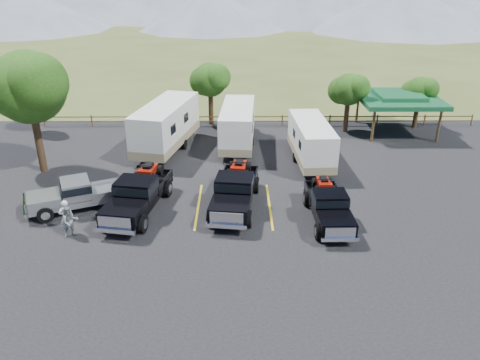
{
  "coord_description": "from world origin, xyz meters",
  "views": [
    {
      "loc": [
        0.19,
        -19.3,
        12.25
      ],
      "look_at": [
        0.34,
        4.06,
        1.6
      ],
      "focal_mm": 35.0,
      "sensor_mm": 36.0,
      "label": 1
    }
  ],
  "objects_px": {
    "person_b": "(70,222)",
    "rig_center": "(235,189)",
    "rig_right": "(328,204)",
    "pavilion": "(398,98)",
    "trailer_right": "(311,142)",
    "rig_left": "(138,193)",
    "pickup_silver": "(79,194)",
    "trailer_center": "(238,126)",
    "trailer_left": "(166,126)",
    "person_a": "(67,217)",
    "tree_big_nw": "(28,87)"
  },
  "relations": [
    {
      "from": "rig_left",
      "to": "rig_right",
      "type": "distance_m",
      "value": 10.22
    },
    {
      "from": "trailer_right",
      "to": "person_b",
      "type": "bearing_deg",
      "value": -147.02
    },
    {
      "from": "trailer_left",
      "to": "tree_big_nw",
      "type": "bearing_deg",
      "value": -140.05
    },
    {
      "from": "pavilion",
      "to": "trailer_center",
      "type": "relative_size",
      "value": 0.7
    },
    {
      "from": "pavilion",
      "to": "rig_left",
      "type": "bearing_deg",
      "value": -143.48
    },
    {
      "from": "person_b",
      "to": "pavilion",
      "type": "bearing_deg",
      "value": 4.8
    },
    {
      "from": "rig_left",
      "to": "rig_center",
      "type": "distance_m",
      "value": 5.27
    },
    {
      "from": "trailer_right",
      "to": "rig_center",
      "type": "bearing_deg",
      "value": -131.53
    },
    {
      "from": "pickup_silver",
      "to": "trailer_center",
      "type": "bearing_deg",
      "value": 114.86
    },
    {
      "from": "pavilion",
      "to": "rig_left",
      "type": "height_order",
      "value": "pavilion"
    },
    {
      "from": "tree_big_nw",
      "to": "trailer_center",
      "type": "height_order",
      "value": "tree_big_nw"
    },
    {
      "from": "rig_left",
      "to": "trailer_left",
      "type": "distance_m",
      "value": 9.47
    },
    {
      "from": "rig_right",
      "to": "pavilion",
      "type": "bearing_deg",
      "value": 59.71
    },
    {
      "from": "trailer_left",
      "to": "pickup_silver",
      "type": "xyz_separation_m",
      "value": [
        -3.56,
        -9.19,
        -0.89
      ]
    },
    {
      "from": "person_a",
      "to": "person_b",
      "type": "xyz_separation_m",
      "value": [
        0.24,
        -0.24,
        -0.11
      ]
    },
    {
      "from": "pavilion",
      "to": "person_a",
      "type": "bearing_deg",
      "value": -143.12
    },
    {
      "from": "person_a",
      "to": "trailer_center",
      "type": "bearing_deg",
      "value": -148.49
    },
    {
      "from": "rig_right",
      "to": "person_b",
      "type": "relative_size",
      "value": 3.41
    },
    {
      "from": "rig_left",
      "to": "trailer_right",
      "type": "xyz_separation_m",
      "value": [
        10.35,
        6.81,
        0.46
      ]
    },
    {
      "from": "tree_big_nw",
      "to": "person_b",
      "type": "distance_m",
      "value": 10.51
    },
    {
      "from": "rig_center",
      "to": "trailer_right",
      "type": "distance_m",
      "value": 8.18
    },
    {
      "from": "rig_left",
      "to": "rig_right",
      "type": "height_order",
      "value": "rig_left"
    },
    {
      "from": "pickup_silver",
      "to": "person_b",
      "type": "bearing_deg",
      "value": -14.95
    },
    {
      "from": "rig_right",
      "to": "person_b",
      "type": "height_order",
      "value": "rig_right"
    },
    {
      "from": "rig_center",
      "to": "pickup_silver",
      "type": "xyz_separation_m",
      "value": [
        -8.55,
        -0.19,
        -0.14
      ]
    },
    {
      "from": "person_b",
      "to": "rig_left",
      "type": "bearing_deg",
      "value": 10.99
    },
    {
      "from": "rig_left",
      "to": "person_a",
      "type": "xyz_separation_m",
      "value": [
        -3.09,
        -2.5,
        -0.11
      ]
    },
    {
      "from": "person_b",
      "to": "trailer_center",
      "type": "bearing_deg",
      "value": 24.21
    },
    {
      "from": "pickup_silver",
      "to": "person_b",
      "type": "relative_size",
      "value": 3.63
    },
    {
      "from": "tree_big_nw",
      "to": "trailer_right",
      "type": "height_order",
      "value": "tree_big_nw"
    },
    {
      "from": "trailer_left",
      "to": "rig_right",
      "type": "bearing_deg",
      "value": -34.25
    },
    {
      "from": "trailer_right",
      "to": "rig_right",
      "type": "bearing_deg",
      "value": -94.34
    },
    {
      "from": "rig_right",
      "to": "trailer_center",
      "type": "xyz_separation_m",
      "value": [
        -4.73,
        11.13,
        0.7
      ]
    },
    {
      "from": "person_b",
      "to": "rig_center",
      "type": "bearing_deg",
      "value": -11.45
    },
    {
      "from": "rig_right",
      "to": "pickup_silver",
      "type": "bearing_deg",
      "value": 172.72
    },
    {
      "from": "pavilion",
      "to": "rig_right",
      "type": "distance_m",
      "value": 16.76
    },
    {
      "from": "trailer_center",
      "to": "pickup_silver",
      "type": "relative_size",
      "value": 1.47
    },
    {
      "from": "rig_right",
      "to": "rig_center",
      "type": "bearing_deg",
      "value": 160.83
    },
    {
      "from": "rig_center",
      "to": "trailer_right",
      "type": "xyz_separation_m",
      "value": [
        5.1,
        6.38,
        0.46
      ]
    },
    {
      "from": "trailer_right",
      "to": "pickup_silver",
      "type": "height_order",
      "value": "trailer_right"
    },
    {
      "from": "rig_right",
      "to": "trailer_right",
      "type": "relative_size",
      "value": 0.68
    },
    {
      "from": "trailer_right",
      "to": "pickup_silver",
      "type": "bearing_deg",
      "value": -157.17
    },
    {
      "from": "trailer_right",
      "to": "person_b",
      "type": "height_order",
      "value": "trailer_right"
    },
    {
      "from": "pavilion",
      "to": "rig_center",
      "type": "distance_m",
      "value": 18.44
    },
    {
      "from": "pavilion",
      "to": "trailer_right",
      "type": "xyz_separation_m",
      "value": [
        -7.83,
        -6.65,
        -1.25
      ]
    },
    {
      "from": "trailer_center",
      "to": "person_a",
      "type": "distance_m",
      "value": 15.14
    },
    {
      "from": "tree_big_nw",
      "to": "trailer_right",
      "type": "distance_m",
      "value": 18.22
    },
    {
      "from": "trailer_left",
      "to": "trailer_center",
      "type": "height_order",
      "value": "trailer_left"
    },
    {
      "from": "trailer_center",
      "to": "trailer_right",
      "type": "xyz_separation_m",
      "value": [
        4.94,
        -3.19,
        -0.1
      ]
    },
    {
      "from": "pavilion",
      "to": "trailer_center",
      "type": "xyz_separation_m",
      "value": [
        -12.77,
        -3.46,
        -1.15
      ]
    }
  ]
}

